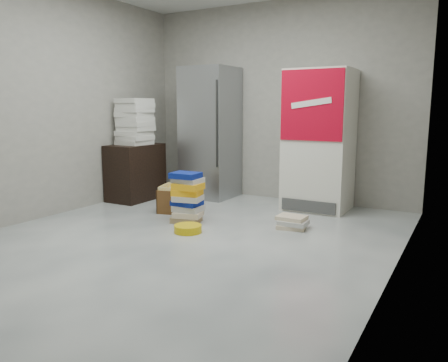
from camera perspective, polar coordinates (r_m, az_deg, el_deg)
ground at (r=4.41m, az=-6.21°, el=-7.95°), size 5.00×5.00×0.00m
room_shell at (r=4.23m, az=-6.66°, el=15.96°), size 4.04×5.04×2.82m
steel_fridge at (r=6.49m, az=-1.78°, el=6.27°), size 0.70×0.72×1.90m
coke_cooler at (r=5.80m, az=12.31°, el=5.21°), size 0.80×0.73×1.80m
wood_shelf at (r=6.45m, az=-11.48°, el=1.14°), size 0.50×0.80×0.80m
supply_box_stack at (r=6.38m, az=-11.57°, el=7.60°), size 0.45×0.44×0.65m
phonebook_stack_main at (r=5.08m, az=-4.80°, el=-2.16°), size 0.39×0.33×0.59m
phonebook_stack_side at (r=4.91m, az=8.88°, el=-5.34°), size 0.35×0.30×0.14m
cardboard_box at (r=5.65m, az=-6.06°, el=-2.56°), size 0.52×0.52×0.34m
bucket_lid at (r=4.72m, az=-4.74°, el=-6.22°), size 0.38×0.38×0.08m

